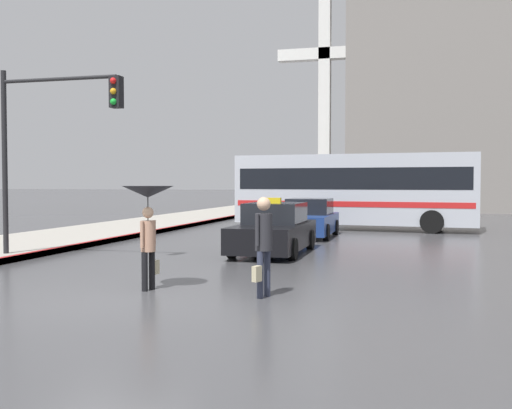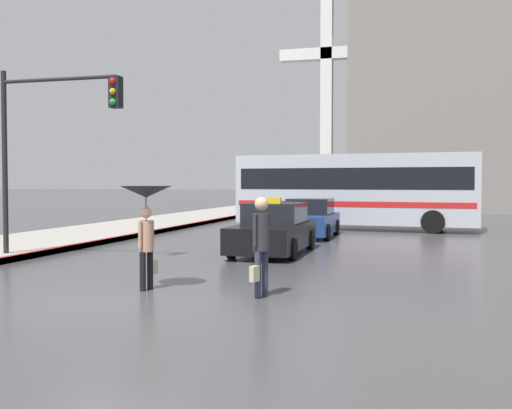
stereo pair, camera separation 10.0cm
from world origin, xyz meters
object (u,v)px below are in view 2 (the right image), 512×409
object	(u,v)px
pedestrian_with_umbrella	(146,207)
monument_cross	(327,87)
pedestrian_man	(261,239)
city_bus	(355,188)
sedan_red	(310,220)
traffic_light	(52,127)
taxi	(274,230)

from	to	relation	value
pedestrian_with_umbrella	monument_cross	world-z (taller)	monument_cross
pedestrian_man	city_bus	bearing A→B (deg)	-158.44
pedestrian_with_umbrella	monument_cross	size ratio (longest dim) A/B	0.12
sedan_red	city_bus	bearing A→B (deg)	-106.89
city_bus	traffic_light	distance (m)	14.81
pedestrian_man	monument_cross	world-z (taller)	monument_cross
pedestrian_man	traffic_light	world-z (taller)	traffic_light
pedestrian_with_umbrella	monument_cross	xyz separation A→B (m)	(-2.04, 36.74, 7.99)
taxi	monument_cross	size ratio (longest dim) A/B	0.26
monument_cross	city_bus	bearing A→B (deg)	-77.87
taxi	city_bus	world-z (taller)	city_bus
pedestrian_man	sedan_red	bearing A→B (deg)	-152.36
sedan_red	pedestrian_with_umbrella	world-z (taller)	pedestrian_with_umbrella
pedestrian_with_umbrella	monument_cross	bearing A→B (deg)	17.09
city_bus	traffic_light	size ratio (longest dim) A/B	2.11
sedan_red	pedestrian_with_umbrella	distance (m)	12.13
city_bus	monument_cross	distance (m)	22.28
sedan_red	pedestrian_man	world-z (taller)	pedestrian_man
traffic_light	monument_cross	world-z (taller)	monument_cross
pedestrian_with_umbrella	city_bus	bearing A→B (deg)	5.73
taxi	monument_cross	bearing A→B (deg)	-84.32
pedestrian_man	pedestrian_with_umbrella	bearing A→B (deg)	-71.46
taxi	pedestrian_with_umbrella	xyz separation A→B (m)	(-0.96, -6.54, 0.95)
sedan_red	traffic_light	xyz separation A→B (m)	(-5.26, -8.89, 2.89)
monument_cross	sedan_red	bearing A→B (deg)	-82.87
traffic_light	city_bus	bearing A→B (deg)	63.53
pedestrian_with_umbrella	traffic_light	size ratio (longest dim) A/B	0.40
pedestrian_man	taxi	bearing A→B (deg)	-146.75
city_bus	pedestrian_man	size ratio (longest dim) A/B	5.85
sedan_red	traffic_light	distance (m)	10.72
city_bus	pedestrian_man	distance (m)	16.47
pedestrian_man	traffic_light	xyz separation A→B (m)	(-6.55, 3.29, 2.48)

